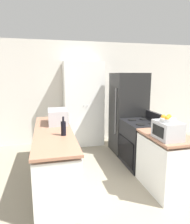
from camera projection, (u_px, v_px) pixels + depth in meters
ground_plane at (129, 221)px, 2.45m from camera, size 14.00×14.00×0.00m
wall_back at (82, 93)px, 5.26m from camera, size 7.00×0.06×2.60m
counter_left at (54, 157)px, 3.33m from camera, size 0.60×2.23×0.88m
counter_right at (166, 163)px, 3.09m from camera, size 0.60×0.89×0.88m
pantry_cabinet at (83, 104)px, 5.01m from camera, size 0.96×0.54×2.08m
stove at (141, 143)px, 3.91m from camera, size 0.66×0.79×1.04m
refrigerator at (128, 113)px, 4.57m from camera, size 0.74×0.69×1.81m
microwave at (58, 117)px, 3.67m from camera, size 0.34×0.52×0.26m
wine_bottle at (63, 128)px, 2.96m from camera, size 0.08×0.08×0.29m
toaster_oven at (167, 130)px, 2.79m from camera, size 0.30×0.39×0.25m
fruit_bowl at (168, 119)px, 2.75m from camera, size 0.21×0.21×0.10m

